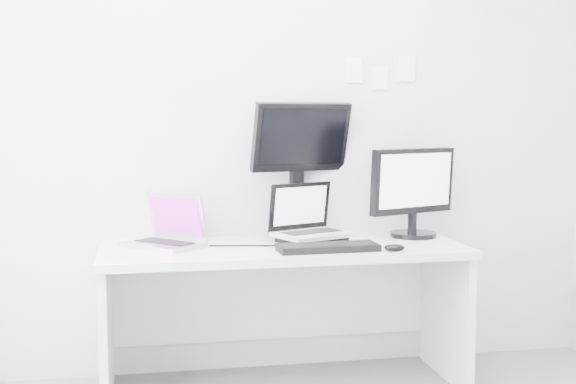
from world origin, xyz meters
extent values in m
plane|color=silver|center=(0.00, 1.60, 1.35)|extent=(3.60, 0.00, 3.60)
cube|color=silver|center=(0.00, 1.25, 0.36)|extent=(1.80, 0.70, 0.73)
cube|color=#AAABAF|center=(-0.59, 1.32, 0.87)|extent=(0.45, 0.45, 0.27)
cube|color=black|center=(-0.44, 1.52, 0.81)|extent=(0.10, 0.10, 0.15)
cube|color=#B0B3B8|center=(0.17, 1.32, 0.88)|extent=(0.46, 0.41, 0.31)
cube|color=black|center=(0.14, 1.54, 1.10)|extent=(0.57, 0.32, 0.74)
cube|color=black|center=(0.73, 1.39, 0.97)|extent=(0.59, 0.43, 0.49)
cube|color=black|center=(0.18, 1.07, 0.75)|extent=(0.49, 0.19, 0.03)
ellipsoid|color=black|center=(0.49, 1.00, 0.75)|extent=(0.11, 0.08, 0.03)
cube|color=white|center=(0.45, 1.59, 1.62)|extent=(0.10, 0.00, 0.14)
cube|color=white|center=(0.60, 1.59, 1.58)|extent=(0.09, 0.00, 0.13)
cube|color=white|center=(0.75, 1.59, 1.63)|extent=(0.10, 0.00, 0.14)
camera|label=1|loc=(-0.68, -2.47, 1.38)|focal=47.97mm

